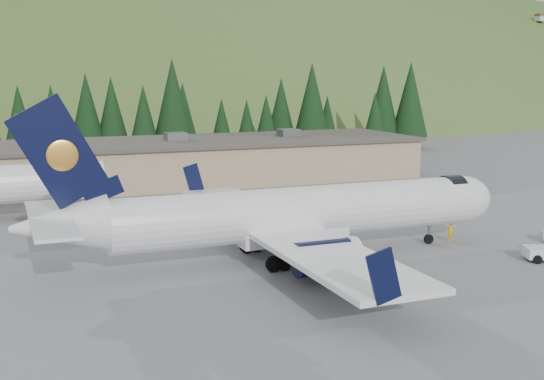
# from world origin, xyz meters

# --- Properties ---
(ground) EXTENTS (600.00, 600.00, 0.00)m
(ground) POSITION_xyz_m (0.00, 0.00, 0.00)
(ground) COLOR slate
(airliner) EXTENTS (35.84, 33.58, 11.94)m
(airliner) POSITION_xyz_m (-1.05, -0.01, 3.18)
(airliner) COLOR white
(airliner) RESTS_ON ground
(terminal_building) EXTENTS (71.00, 17.00, 6.10)m
(terminal_building) POSITION_xyz_m (-5.01, 38.00, 2.62)
(terminal_building) COLOR tan
(terminal_building) RESTS_ON ground
(ramp_worker) EXTENTS (0.79, 0.77, 1.84)m
(ramp_worker) POSITION_xyz_m (12.90, 0.19, 0.92)
(ramp_worker) COLOR #E9B50F
(ramp_worker) RESTS_ON ground
(tree_line) EXTENTS (113.95, 14.98, 14.36)m
(tree_line) POSITION_xyz_m (-3.81, 60.71, 7.45)
(tree_line) COLOR black
(tree_line) RESTS_ON ground
(hills) EXTENTS (614.00, 330.00, 300.00)m
(hills) POSITION_xyz_m (53.34, 207.38, -82.80)
(hills) COLOR #2F4D1D
(hills) RESTS_ON ground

